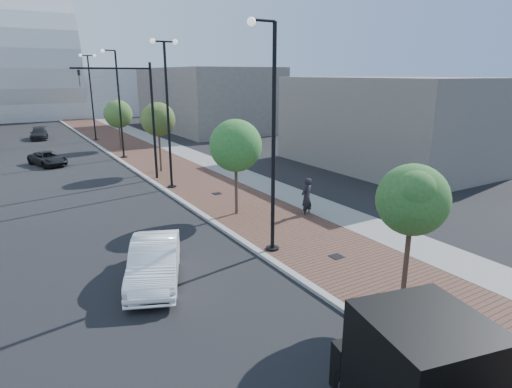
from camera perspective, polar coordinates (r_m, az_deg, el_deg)
sidewalk at (r=46.19m, az=-15.57°, el=6.22°), size 7.00×140.00×0.12m
concrete_strip at (r=46.98m, az=-12.40°, el=6.59°), size 2.40×140.00×0.13m
curb at (r=45.40m, az=-19.83°, el=5.72°), size 0.30×140.00×0.14m
white_sedan at (r=15.94m, az=-13.40°, el=-8.75°), size 3.32×4.96×1.55m
dark_car_mid at (r=39.01m, az=-26.04°, el=4.27°), size 3.05×4.43×1.12m
dark_car_far at (r=55.33m, az=-26.98°, el=7.19°), size 2.32×4.53×1.26m
pedestrian at (r=22.50m, az=6.77°, el=-0.44°), size 0.87×0.71×2.07m
streetlight_1 at (r=16.96m, az=2.02°, el=5.81°), size 1.44×0.56×9.21m
streetlight_2 at (r=27.69m, az=-11.67°, el=10.38°), size 1.72×0.56×9.28m
streetlight_3 at (r=39.17m, az=-17.87°, el=10.75°), size 1.44×0.56×9.21m
streetlight_4 at (r=50.89m, az=-21.09°, el=12.00°), size 1.72×0.56×9.28m
traffic_mast at (r=30.25m, az=-15.29°, el=10.89°), size 5.09×0.20×8.00m
tree_0 at (r=13.53m, az=20.21°, el=-0.74°), size 2.23×2.16×4.75m
tree_1 at (r=21.90m, az=-2.66°, el=6.47°), size 2.68×2.68×5.09m
tree_2 at (r=32.83m, az=-12.87°, el=9.66°), size 2.54×2.52×5.27m
tree_3 at (r=44.38m, az=-17.88°, el=10.12°), size 2.70×2.70×4.83m
convention_center at (r=89.24m, az=-27.64°, el=13.24°), size 50.00×30.00×50.00m
commercial_block_ne at (r=59.43m, az=-6.73°, el=12.52°), size 12.00×22.00×8.00m
commercial_block_e at (r=36.05m, az=17.02°, el=9.09°), size 10.00×16.00×7.00m
utility_cover_0 at (r=14.07m, az=30.81°, el=-17.22°), size 0.50×0.50×0.02m
utility_cover_1 at (r=17.79m, az=10.69°, el=-8.19°), size 0.50×0.50×0.02m
utility_cover_2 at (r=26.48m, az=-5.24°, el=0.06°), size 0.50×0.50×0.02m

